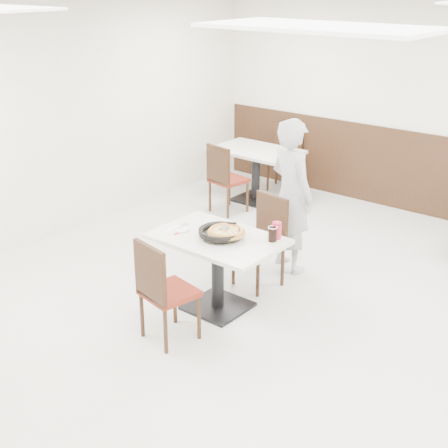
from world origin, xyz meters
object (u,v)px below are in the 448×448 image
Objects in this scene: cola_glass at (273,234)px; bg_chair_left_near at (229,178)px; chair_far at (258,243)px; bg_table_left at (256,175)px; red_cup at (277,230)px; main_table at (218,273)px; pizza_pan at (220,234)px; diner_person at (291,196)px; bg_chair_left_far at (284,158)px; chair_near at (169,290)px; side_plate at (181,229)px; pizza at (226,232)px.

cola_glass is 2.80m from bg_chair_left_near.
bg_table_left is (-1.59, 2.11, -0.10)m from chair_far.
red_cup reaches higher than cola_glass.
main_table is at bearing -151.68° from cola_glass.
diner_person reaches higher than pizza_pan.
pizza_pan is 0.48m from cola_glass.
bg_chair_left_near is (-2.02, 1.81, -0.35)m from red_cup.
bg_chair_left_far is at bearing 114.42° from main_table.
bg_chair_left_near reaches higher than main_table.
bg_table_left is (-1.59, 3.42, -0.10)m from chair_near.
chair_near reaches higher than pizza_pan.
main_table is at bearing 99.90° from bg_chair_left_far.
bg_table_left is at bearing 73.61° from bg_chair_left_far.
side_plate is at bearing 70.63° from chair_far.
cola_glass is 1.04m from diner_person.
chair_near is at bearing -113.40° from red_cup.
pizza_pan is 1.13× the size of pizza.
side_plate is (-0.47, -0.12, -0.05)m from pizza.
chair_near is (0.01, -0.67, 0.10)m from main_table.
bg_chair_left_near is at bearing -12.22° from diner_person.
pizza is 3.78m from bg_chair_left_far.
red_cup is at bearing 38.67° from pizza_pan.
pizza_pan is 2.48× the size of red_cup.
chair_far reaches higher than cola_glass.
diner_person is 1.76× the size of bg_chair_left_near.
cola_glass is (0.37, 0.22, 0.00)m from pizza.
side_plate is at bearing 90.58° from diner_person.
main_table is 0.42m from pizza_pan.
bg_chair_left_far is at bearing 88.13° from bg_table_left.
chair_near is 0.79× the size of bg_table_left.
main_table and bg_table_left have the same top height.
pizza is 0.29× the size of bg_table_left.
bg_table_left is at bearing 129.02° from cola_glass.
chair_near reaches higher than main_table.
chair_near is at bearing 96.42° from bg_chair_left_far.
diner_person is at bearing 88.68° from main_table.
chair_near is at bearing -88.77° from main_table.
bg_table_left is at bearing 97.75° from bg_chair_left_near.
chair_near is 2.70× the size of pizza.
chair_far is 1.00× the size of bg_chair_left_far.
cola_glass is (0.44, 0.92, 0.34)m from chair_near.
bg_chair_left_near is (-1.61, 0.94, -0.36)m from diner_person.
pizza_pan is (0.02, 0.67, 0.32)m from chair_near.
cola_glass reaches higher than side_plate.
chair_far is 3.19m from bg_chair_left_far.
main_table is 0.55m from side_plate.
chair_far is 5.68× the size of side_plate.
red_cup reaches higher than bg_table_left.
chair_far reaches higher than pizza_pan.
pizza_pan reaches higher than side_plate.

